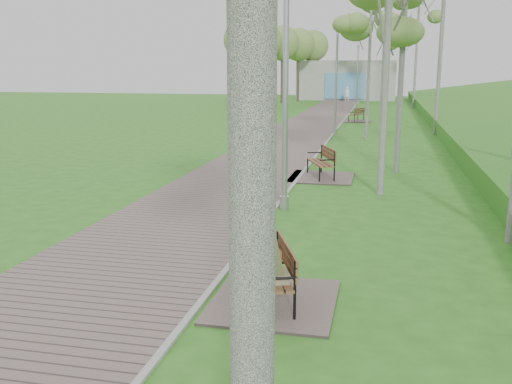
# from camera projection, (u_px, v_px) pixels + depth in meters

# --- Properties ---
(ground) EXTENTS (120.00, 120.00, 0.00)m
(ground) POSITION_uv_depth(u_px,v_px,m) (253.00, 237.00, 11.32)
(ground) COLOR #2F661E
(ground) RESTS_ON ground
(walkway) EXTENTS (3.50, 67.00, 0.04)m
(walkway) POSITION_uv_depth(u_px,v_px,m) (307.00, 127.00, 32.19)
(walkway) COLOR #6F5D5A
(walkway) RESTS_ON ground
(kerb) EXTENTS (0.10, 67.00, 0.05)m
(kerb) POSITION_uv_depth(u_px,v_px,m) (338.00, 127.00, 31.82)
(kerb) COLOR #999993
(kerb) RESTS_ON ground
(building_north) EXTENTS (10.00, 5.20, 4.00)m
(building_north) POSITION_uv_depth(u_px,v_px,m) (347.00, 80.00, 59.82)
(building_north) COLOR #9E9E99
(building_north) RESTS_ON ground
(bench_main) EXTENTS (1.75, 1.94, 1.52)m
(bench_main) POSITION_uv_depth(u_px,v_px,m) (267.00, 275.00, 8.05)
(bench_main) COLOR #6F5D5A
(bench_main) RESTS_ON ground
(bench_second) EXTENTS (1.90, 2.11, 1.16)m
(bench_second) POSITION_uv_depth(u_px,v_px,m) (321.00, 171.00, 17.34)
(bench_second) COLOR #6F5D5A
(bench_second) RESTS_ON ground
(bench_third) EXTENTS (1.72, 1.91, 1.05)m
(bench_third) POSITION_uv_depth(u_px,v_px,m) (356.00, 118.00, 35.58)
(bench_third) COLOR #6F5D5A
(bench_third) RESTS_ON ground
(lamp_post_near) EXTENTS (0.22, 0.22, 5.74)m
(lamp_post_near) POSITION_uv_depth(u_px,v_px,m) (285.00, 95.00, 12.92)
(lamp_post_near) COLOR #9A9CA1
(lamp_post_near) RESTS_ON ground
(lamp_post_second) EXTENTS (0.20, 0.20, 5.25)m
(lamp_post_second) POSITION_uv_depth(u_px,v_px,m) (336.00, 85.00, 28.22)
(lamp_post_second) COLOR #9A9CA1
(lamp_post_second) RESTS_ON ground
(lamp_post_third) EXTENTS (0.19, 0.19, 4.97)m
(lamp_post_third) POSITION_uv_depth(u_px,v_px,m) (357.00, 81.00, 43.45)
(lamp_post_third) COLOR #9A9CA1
(lamp_post_third) RESTS_ON ground
(pedestrian_near) EXTENTS (0.56, 0.37, 1.50)m
(pedestrian_near) POSITION_uv_depth(u_px,v_px,m) (347.00, 94.00, 55.63)
(pedestrian_near) COLOR white
(pedestrian_near) RESTS_ON ground
(birch_mid_a) EXTENTS (2.23, 2.23, 6.71)m
(birch_mid_a) POSITION_uv_depth(u_px,v_px,m) (405.00, 1.00, 17.22)
(birch_mid_a) COLOR silver
(birch_mid_a) RESTS_ON ground
(birch_mid_c) EXTENTS (2.27, 2.27, 7.56)m
(birch_mid_c) POSITION_uv_depth(u_px,v_px,m) (371.00, 7.00, 25.34)
(birch_mid_c) COLOR silver
(birch_mid_c) RESTS_ON ground
(birch_far_b) EXTENTS (2.22, 2.22, 6.88)m
(birch_far_b) POSITION_uv_depth(u_px,v_px,m) (402.00, 33.00, 35.31)
(birch_far_b) COLOR silver
(birch_far_b) RESTS_ON ground
(birch_distant_a) EXTENTS (2.81, 2.81, 10.32)m
(birch_distant_a) POSITION_uv_depth(u_px,v_px,m) (386.00, 9.00, 47.62)
(birch_distant_a) COLOR silver
(birch_distant_a) RESTS_ON ground
(birch_distant_b) EXTENTS (2.56, 2.56, 9.19)m
(birch_distant_b) POSITION_uv_depth(u_px,v_px,m) (404.00, 28.00, 57.11)
(birch_distant_b) COLOR silver
(birch_distant_b) RESTS_ON ground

